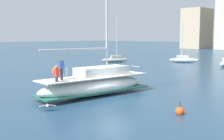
{
  "coord_description": "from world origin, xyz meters",
  "views": [
    {
      "loc": [
        14.27,
        -16.07,
        4.55
      ],
      "look_at": [
        -1.75,
        1.8,
        1.8
      ],
      "focal_mm": 47.63,
      "sensor_mm": 36.0,
      "label": 1
    }
  ],
  "objects_px": {
    "main_sailboat": "(95,84)",
    "seagull": "(47,106)",
    "moored_cutter_left": "(115,59)",
    "moored_cutter_right": "(184,59)",
    "mooring_buoy": "(180,111)"
  },
  "relations": [
    {
      "from": "moored_cutter_right",
      "to": "seagull",
      "type": "relative_size",
      "value": 7.48
    },
    {
      "from": "seagull",
      "to": "mooring_buoy",
      "type": "distance_m",
      "value": 7.93
    },
    {
      "from": "moored_cutter_left",
      "to": "moored_cutter_right",
      "type": "bearing_deg",
      "value": 39.28
    },
    {
      "from": "moored_cutter_left",
      "to": "seagull",
      "type": "distance_m",
      "value": 34.46
    },
    {
      "from": "main_sailboat",
      "to": "moored_cutter_left",
      "type": "height_order",
      "value": "main_sailboat"
    },
    {
      "from": "moored_cutter_right",
      "to": "mooring_buoy",
      "type": "xyz_separation_m",
      "value": [
        16.63,
        -31.27,
        -0.37
      ]
    },
    {
      "from": "moored_cutter_left",
      "to": "moored_cutter_right",
      "type": "height_order",
      "value": "moored_cutter_left"
    },
    {
      "from": "main_sailboat",
      "to": "moored_cutter_right",
      "type": "relative_size",
      "value": 1.89
    },
    {
      "from": "moored_cutter_left",
      "to": "moored_cutter_right",
      "type": "xyz_separation_m",
      "value": [
        9.23,
        7.55,
        -0.02
      ]
    },
    {
      "from": "main_sailboat",
      "to": "seagull",
      "type": "bearing_deg",
      "value": -76.79
    },
    {
      "from": "moored_cutter_left",
      "to": "moored_cutter_right",
      "type": "relative_size",
      "value": 1.16
    },
    {
      "from": "seagull",
      "to": "main_sailboat",
      "type": "bearing_deg",
      "value": 103.21
    },
    {
      "from": "main_sailboat",
      "to": "moored_cutter_right",
      "type": "xyz_separation_m",
      "value": [
        -8.98,
        30.59,
        -0.37
      ]
    },
    {
      "from": "main_sailboat",
      "to": "moored_cutter_right",
      "type": "height_order",
      "value": "main_sailboat"
    },
    {
      "from": "moored_cutter_right",
      "to": "main_sailboat",
      "type": "bearing_deg",
      "value": -73.65
    }
  ]
}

